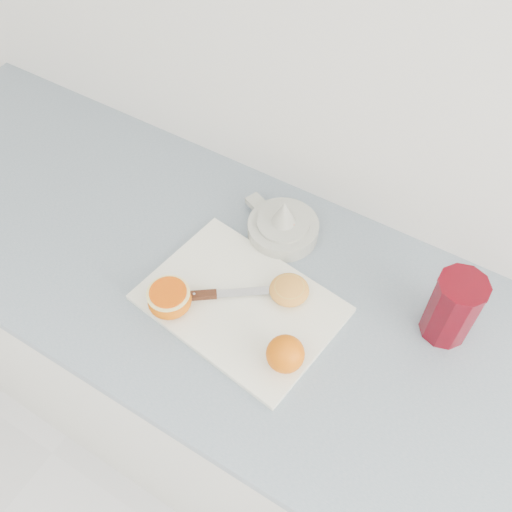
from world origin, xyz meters
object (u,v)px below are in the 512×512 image
object	(u,v)px
cutting_board	(240,303)
red_tumbler	(452,310)
half_orange	(170,299)
citrus_juicer	(283,226)
counter	(295,408)

from	to	relation	value
cutting_board	red_tumbler	world-z (taller)	red_tumbler
half_orange	citrus_juicer	world-z (taller)	citrus_juicer
cutting_board	counter	bearing A→B (deg)	18.02
counter	half_orange	world-z (taller)	half_orange
counter	half_orange	bearing A→B (deg)	-152.81
cutting_board	red_tumbler	distance (m)	0.40
red_tumbler	citrus_juicer	bearing A→B (deg)	173.37
half_orange	counter	bearing A→B (deg)	27.19
counter	cutting_board	bearing A→B (deg)	-161.98
cutting_board	citrus_juicer	distance (m)	0.20
cutting_board	half_orange	xyz separation A→B (m)	(-0.11, -0.08, 0.03)
cutting_board	half_orange	bearing A→B (deg)	-143.68
red_tumbler	counter	bearing A→B (deg)	-153.70
cutting_board	citrus_juicer	world-z (taller)	citrus_juicer
counter	citrus_juicer	world-z (taller)	citrus_juicer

